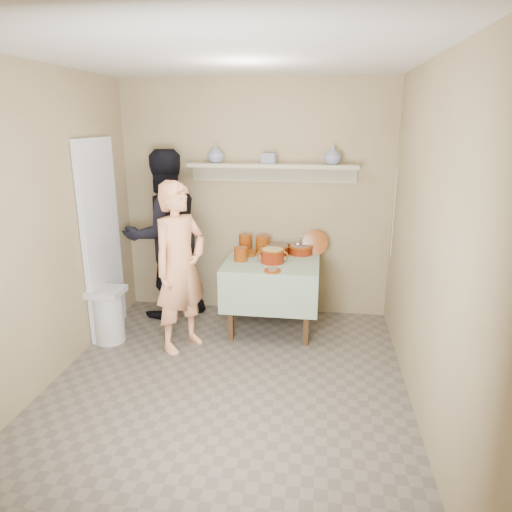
% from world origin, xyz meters
% --- Properties ---
extents(ground, '(3.50, 3.50, 0.00)m').
position_xyz_m(ground, '(0.00, 0.00, 0.00)').
color(ground, '#655B4F').
rests_on(ground, ground).
extents(tile_panel, '(0.06, 0.70, 2.00)m').
position_xyz_m(tile_panel, '(-1.46, 0.95, 1.00)').
color(tile_panel, silver).
rests_on(tile_panel, ground).
extents(plate_stack_a, '(0.14, 0.14, 0.19)m').
position_xyz_m(plate_stack_a, '(-0.08, 1.54, 0.86)').
color(plate_stack_a, '#6B2C0A').
rests_on(plate_stack_a, serving_table).
extents(plate_stack_b, '(0.15, 0.15, 0.18)m').
position_xyz_m(plate_stack_b, '(0.11, 1.54, 0.85)').
color(plate_stack_b, '#6B2C0A').
rests_on(plate_stack_b, serving_table).
extents(bowl_stack, '(0.14, 0.14, 0.14)m').
position_xyz_m(bowl_stack, '(-0.07, 1.19, 0.83)').
color(bowl_stack, '#6B2C0A').
rests_on(bowl_stack, serving_table).
extents(empty_bowl, '(0.18, 0.18, 0.05)m').
position_xyz_m(empty_bowl, '(-0.03, 1.40, 0.79)').
color(empty_bowl, '#6B2C0A').
rests_on(empty_bowl, serving_table).
extents(propped_lid, '(0.27, 0.09, 0.27)m').
position_xyz_m(propped_lid, '(0.68, 1.57, 0.88)').
color(propped_lid, '#6B2C0A').
rests_on(propped_lid, serving_table).
extents(vase_right, '(0.20, 0.20, 0.19)m').
position_xyz_m(vase_right, '(0.83, 1.60, 1.81)').
color(vase_right, navy).
rests_on(vase_right, wall_shelf).
extents(vase_left, '(0.25, 0.25, 0.19)m').
position_xyz_m(vase_left, '(-0.41, 1.63, 1.81)').
color(vase_left, navy).
rests_on(vase_left, wall_shelf).
extents(ceramic_box, '(0.17, 0.14, 0.11)m').
position_xyz_m(ceramic_box, '(0.17, 1.64, 1.77)').
color(ceramic_box, navy).
rests_on(ceramic_box, wall_shelf).
extents(person_cook, '(0.65, 0.72, 1.64)m').
position_xyz_m(person_cook, '(-0.57, 0.70, 0.82)').
color(person_cook, '#F6A16A').
rests_on(person_cook, ground).
extents(person_helper, '(1.15, 1.13, 1.87)m').
position_xyz_m(person_helper, '(-0.98, 1.46, 0.94)').
color(person_helper, black).
rests_on(person_helper, ground).
extents(room_shell, '(3.04, 3.54, 2.62)m').
position_xyz_m(room_shell, '(0.00, 0.00, 1.61)').
color(room_shell, '#9E8A61').
rests_on(room_shell, ground).
extents(serving_table, '(0.97, 0.97, 0.76)m').
position_xyz_m(serving_table, '(0.25, 1.28, 0.64)').
color(serving_table, '#4C2D16').
rests_on(serving_table, ground).
extents(cazuela_meat_a, '(0.30, 0.30, 0.10)m').
position_xyz_m(cazuela_meat_a, '(0.27, 1.50, 0.82)').
color(cazuela_meat_a, '#5E1608').
rests_on(cazuela_meat_a, serving_table).
extents(cazuela_meat_b, '(0.28, 0.28, 0.10)m').
position_xyz_m(cazuela_meat_b, '(0.53, 1.53, 0.82)').
color(cazuela_meat_b, '#5E1608').
rests_on(cazuela_meat_b, serving_table).
extents(ladle, '(0.08, 0.26, 0.19)m').
position_xyz_m(ladle, '(0.50, 1.52, 0.87)').
color(ladle, silver).
rests_on(ladle, cazuela_meat_b).
extents(cazuela_rice, '(0.33, 0.25, 0.14)m').
position_xyz_m(cazuela_rice, '(0.26, 1.18, 0.85)').
color(cazuela_rice, '#5E1608').
rests_on(cazuela_rice, serving_table).
extents(front_plate, '(0.16, 0.16, 0.03)m').
position_xyz_m(front_plate, '(0.29, 0.88, 0.77)').
color(front_plate, '#6B2C0A').
rests_on(front_plate, serving_table).
extents(wall_shelf, '(1.80, 0.25, 0.21)m').
position_xyz_m(wall_shelf, '(0.20, 1.65, 1.67)').
color(wall_shelf, tan).
rests_on(wall_shelf, room_shell).
extents(trash_bin, '(0.32, 0.32, 0.56)m').
position_xyz_m(trash_bin, '(-1.34, 0.71, 0.28)').
color(trash_bin, silver).
rests_on(trash_bin, ground).
extents(electrical_cord, '(0.01, 0.05, 0.90)m').
position_xyz_m(electrical_cord, '(1.47, 1.48, 1.25)').
color(electrical_cord, silver).
rests_on(electrical_cord, wall_shelf).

